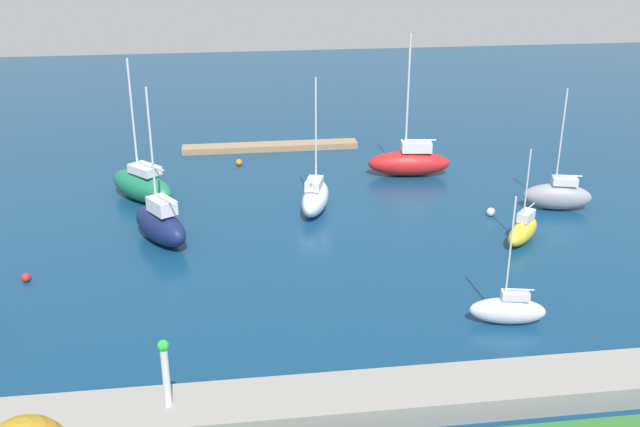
{
  "coord_description": "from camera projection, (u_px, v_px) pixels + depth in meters",
  "views": [
    {
      "loc": [
        7.23,
        57.45,
        23.82
      ],
      "look_at": [
        0.0,
        3.5,
        1.5
      ],
      "focal_mm": 41.37,
      "sensor_mm": 36.0,
      "label": 1
    }
  ],
  "objects": [
    {
      "name": "sailboat_red_west_end",
      "position": [
        410.0,
        161.0,
        71.43
      ],
      "size": [
        8.21,
        3.57,
        13.61
      ],
      "rotation": [
        0.0,
        0.0,
        6.17
      ],
      "color": "red",
      "rests_on": "water"
    },
    {
      "name": "mooring_buoy_orange",
      "position": [
        239.0,
        162.0,
        74.54
      ],
      "size": [
        0.66,
        0.66,
        0.66
      ],
      "primitive_type": "sphere",
      "color": "orange",
      "rests_on": "water"
    },
    {
      "name": "sailboat_navy_along_channel",
      "position": [
        160.0,
        224.0,
        56.87
      ],
      "size": [
        5.58,
        7.01,
        12.12
      ],
      "rotation": [
        0.0,
        0.0,
        5.26
      ],
      "color": "#141E4C",
      "rests_on": "water"
    },
    {
      "name": "water",
      "position": [
        315.0,
        214.0,
        62.61
      ],
      "size": [
        160.0,
        160.0,
        0.0
      ],
      "primitive_type": "plane",
      "color": "navy",
      "rests_on": "ground"
    },
    {
      "name": "mooring_buoy_red",
      "position": [
        26.0,
        277.0,
        51.11
      ],
      "size": [
        0.64,
        0.64,
        0.64
      ],
      "primitive_type": "sphere",
      "color": "red",
      "rests_on": "water"
    },
    {
      "name": "sailboat_green_east_end",
      "position": [
        142.0,
        185.0,
        65.18
      ],
      "size": [
        7.2,
        7.6,
        12.55
      ],
      "rotation": [
        0.0,
        0.0,
        5.44
      ],
      "color": "#19724C",
      "rests_on": "water"
    },
    {
      "name": "sailboat_white_center_basin",
      "position": [
        508.0,
        310.0,
        45.68
      ],
      "size": [
        4.85,
        2.27,
        8.47
      ],
      "rotation": [
        0.0,
        0.0,
        6.07
      ],
      "color": "white",
      "rests_on": "water"
    },
    {
      "name": "pier_dock",
      "position": [
        270.0,
        147.0,
        79.58
      ],
      "size": [
        18.84,
        2.04,
        0.64
      ],
      "primitive_type": "cube",
      "color": "#997A56",
      "rests_on": "ground"
    },
    {
      "name": "sailboat_yellow_by_breakwater",
      "position": [
        523.0,
        230.0,
        57.04
      ],
      "size": [
        4.37,
        4.61,
        7.61
      ],
      "rotation": [
        0.0,
        0.0,
        0.84
      ],
      "color": "yellow",
      "rests_on": "water"
    },
    {
      "name": "sailboat_gray_far_south",
      "position": [
        558.0,
        195.0,
        63.27
      ],
      "size": [
        6.05,
        3.44,
        10.53
      ],
      "rotation": [
        0.0,
        0.0,
        6.02
      ],
      "color": "gray",
      "rests_on": "water"
    },
    {
      "name": "breakwater",
      "position": [
        380.0,
        399.0,
        37.85
      ],
      "size": [
        72.91,
        3.58,
        1.29
      ],
      "primitive_type": "cube",
      "color": "gray",
      "rests_on": "ground"
    },
    {
      "name": "sailboat_white_outer_mooring",
      "position": [
        315.0,
        197.0,
        62.69
      ],
      "size": [
        3.83,
        6.57,
        11.51
      ],
      "rotation": [
        0.0,
        0.0,
        4.41
      ],
      "color": "white",
      "rests_on": "water"
    },
    {
      "name": "mooring_buoy_white",
      "position": [
        491.0,
        212.0,
        62.15
      ],
      "size": [
        0.72,
        0.72,
        0.72
      ],
      "primitive_type": "sphere",
      "color": "white",
      "rests_on": "water"
    },
    {
      "name": "harbor_beacon",
      "position": [
        165.0,
        369.0,
        35.48
      ],
      "size": [
        0.56,
        0.56,
        3.73
      ],
      "color": "silver",
      "rests_on": "breakwater"
    }
  ]
}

